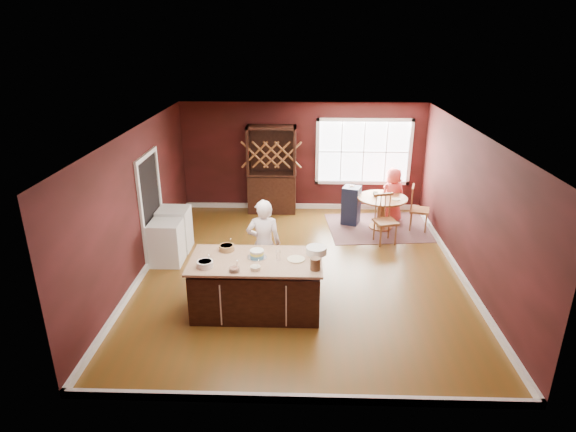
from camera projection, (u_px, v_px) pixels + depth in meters
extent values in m
plane|color=brown|center=(301.00, 271.00, 9.21)|extent=(7.00, 7.00, 0.00)
plane|color=white|center=(303.00, 131.00, 8.22)|extent=(7.00, 7.00, 0.00)
plane|color=black|center=(303.00, 157.00, 11.97)|extent=(6.00, 0.00, 6.00)
plane|color=black|center=(301.00, 311.00, 5.46)|extent=(6.00, 0.00, 6.00)
plane|color=black|center=(138.00, 203.00, 8.81)|extent=(0.00, 7.00, 7.00)
plane|color=black|center=(469.00, 207.00, 8.63)|extent=(0.00, 7.00, 7.00)
cube|color=black|center=(257.00, 288.00, 7.80)|extent=(2.02, 1.02, 0.83)
cube|color=beige|center=(256.00, 261.00, 7.63)|extent=(2.10, 1.10, 0.04)
cylinder|color=brown|center=(380.00, 227.00, 11.21)|extent=(0.53, 0.53, 0.04)
cylinder|color=brown|center=(381.00, 213.00, 11.09)|extent=(0.19, 0.19, 0.67)
cylinder|color=brown|center=(382.00, 198.00, 10.96)|extent=(1.13, 1.13, 0.04)
imported|color=white|center=(264.00, 244.00, 8.37)|extent=(0.63, 0.43, 1.65)
cylinder|color=white|center=(205.00, 264.00, 7.37)|extent=(0.25, 0.25, 0.10)
cylinder|color=olive|center=(227.00, 248.00, 7.92)|extent=(0.25, 0.25, 0.09)
cylinder|color=white|center=(234.00, 270.00, 7.24)|extent=(0.17, 0.17, 0.06)
cylinder|color=silver|center=(255.00, 268.00, 7.29)|extent=(0.16, 0.16, 0.06)
cylinder|color=white|center=(278.00, 255.00, 7.59)|extent=(0.08, 0.08, 0.16)
cylinder|color=beige|center=(296.00, 259.00, 7.61)|extent=(0.28, 0.28, 0.02)
cylinder|color=white|center=(316.00, 250.00, 7.80)|extent=(0.34, 0.34, 0.12)
cylinder|color=brown|center=(315.00, 264.00, 7.27)|extent=(0.16, 0.16, 0.19)
cube|color=brown|center=(380.00, 227.00, 11.22)|extent=(2.55, 2.06, 0.01)
imported|color=#EA4A47|center=(392.00, 195.00, 11.38)|extent=(0.75, 0.63, 1.32)
cylinder|color=beige|center=(396.00, 199.00, 10.81)|extent=(0.19, 0.19, 0.01)
imported|color=white|center=(375.00, 194.00, 11.02)|extent=(0.14, 0.14, 0.10)
cube|color=#3C2410|center=(272.00, 170.00, 11.83)|extent=(1.19, 0.49, 2.17)
cube|color=white|center=(167.00, 243.00, 9.39)|extent=(0.59, 0.58, 0.86)
cube|color=white|center=(175.00, 229.00, 9.98)|extent=(0.62, 0.60, 0.90)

